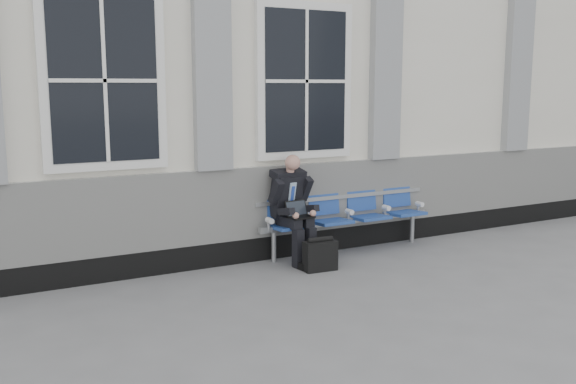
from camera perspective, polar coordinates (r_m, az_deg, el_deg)
ground at (r=7.14m, az=4.76°, el=-8.52°), size 70.00×70.00×0.00m
station_building at (r=9.88m, az=-6.30°, el=9.54°), size 14.40×4.40×4.49m
bench at (r=8.57m, az=5.22°, el=-1.66°), size 2.60×0.47×0.91m
businessman at (r=7.97m, az=0.40°, el=-1.08°), size 0.55×0.74×1.36m
briefcase at (r=7.72m, az=2.87°, el=-5.63°), size 0.41×0.20×0.41m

